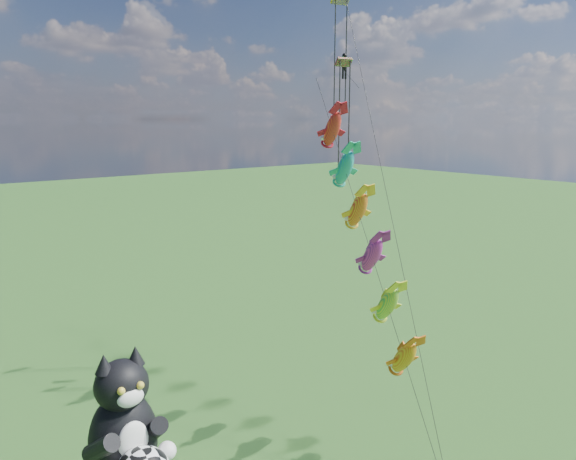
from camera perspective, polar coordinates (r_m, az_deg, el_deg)
cat_kite_rig at (r=19.24m, az=-15.98°, el=-19.58°), size 2.50×4.13×10.51m
fish_windsock_rig at (r=31.29m, az=7.82°, el=-0.30°), size 5.14×15.19×19.99m
parafoil_rig at (r=36.63m, az=5.94°, el=15.70°), size 8.12×16.13×26.61m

